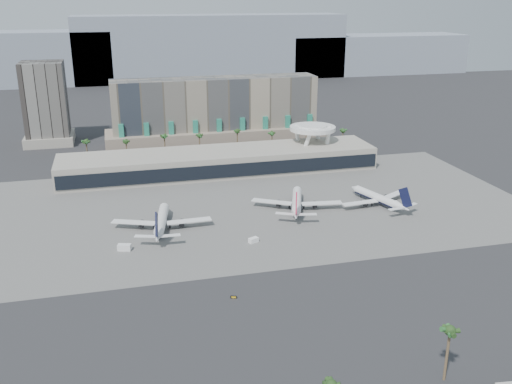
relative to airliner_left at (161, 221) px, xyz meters
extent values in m
plane|color=#232326|center=(38.33, -37.60, -3.72)|extent=(900.00, 900.00, 0.00)
cube|color=#5B5B59|center=(38.33, 17.40, -3.69)|extent=(260.00, 130.00, 0.06)
cube|color=gray|center=(98.33, 432.40, 31.28)|extent=(300.00, 60.00, 70.00)
cube|color=gray|center=(298.33, 432.40, 18.78)|extent=(220.00, 60.00, 45.00)
cube|color=gray|center=(48.33, 137.40, 17.28)|extent=(130.00, 22.00, 42.00)
cube|color=tan|center=(48.33, 135.40, 1.28)|extent=(140.00, 30.00, 10.00)
cube|color=#258269|center=(-11.67, 125.40, 5.28)|extent=(3.00, 2.00, 18.00)
cube|color=#258269|center=(3.33, 125.40, 5.28)|extent=(3.00, 2.00, 18.00)
cube|color=#258269|center=(18.33, 125.40, 5.28)|extent=(3.00, 2.00, 18.00)
cube|color=#258269|center=(33.33, 125.40, 5.28)|extent=(3.00, 2.00, 18.00)
cube|color=#258269|center=(48.33, 125.40, 5.28)|extent=(3.00, 2.00, 18.00)
cube|color=#258269|center=(63.33, 125.40, 5.28)|extent=(3.00, 2.00, 18.00)
cube|color=#258269|center=(78.33, 125.40, 5.28)|extent=(3.00, 2.00, 18.00)
cube|color=#258269|center=(93.33, 125.40, 5.28)|extent=(3.00, 2.00, 18.00)
cube|color=#258269|center=(108.33, 125.40, 5.28)|extent=(3.00, 2.00, 18.00)
cube|color=black|center=(-56.67, 162.40, 22.28)|extent=(26.00, 26.00, 52.00)
cube|color=#B8B2A1|center=(-56.67, 162.40, -0.72)|extent=(30.00, 30.00, 6.00)
cube|color=#B8B2A1|center=(38.33, 72.40, 2.28)|extent=(170.00, 32.00, 12.00)
cube|color=black|center=(38.33, 56.20, 1.78)|extent=(168.00, 0.60, 7.00)
cube|color=black|center=(38.33, 72.40, 9.53)|extent=(170.00, 12.00, 2.50)
cylinder|color=white|center=(99.70, 84.77, 7.28)|extent=(6.98, 6.99, 21.89)
cylinder|color=white|center=(86.97, 84.77, 7.28)|extent=(6.98, 6.99, 21.89)
cylinder|color=white|center=(86.97, 72.04, 7.28)|extent=(6.98, 6.99, 21.89)
cylinder|color=white|center=(99.70, 72.04, 7.28)|extent=(6.98, 6.99, 21.89)
cylinder|color=white|center=(93.33, 78.40, 16.28)|extent=(26.00, 26.00, 2.20)
cylinder|color=white|center=(93.33, 78.40, 17.58)|extent=(16.00, 16.00, 1.20)
cylinder|color=brown|center=(-31.67, 107.40, 2.28)|extent=(0.70, 0.70, 12.00)
sphere|color=#25441B|center=(-31.67, 107.40, 7.98)|extent=(2.80, 2.80, 2.80)
cylinder|color=brown|center=(-9.67, 107.40, 2.28)|extent=(0.70, 0.70, 12.00)
sphere|color=#25441B|center=(-9.67, 107.40, 7.98)|extent=(2.80, 2.80, 2.80)
cylinder|color=brown|center=(12.33, 107.40, 2.28)|extent=(0.70, 0.70, 12.00)
sphere|color=#25441B|center=(12.33, 107.40, 7.98)|extent=(2.80, 2.80, 2.80)
cylinder|color=brown|center=(33.33, 107.40, 2.28)|extent=(0.70, 0.70, 12.00)
sphere|color=#25441B|center=(33.33, 107.40, 7.98)|extent=(2.80, 2.80, 2.80)
cylinder|color=brown|center=(56.33, 107.40, 2.28)|extent=(0.70, 0.70, 12.00)
sphere|color=#25441B|center=(56.33, 107.40, 7.98)|extent=(2.80, 2.80, 2.80)
cylinder|color=brown|center=(78.33, 107.40, 2.28)|extent=(0.70, 0.70, 12.00)
sphere|color=#25441B|center=(78.33, 107.40, 7.98)|extent=(2.80, 2.80, 2.80)
cylinder|color=brown|center=(100.33, 107.40, 2.28)|extent=(0.70, 0.70, 12.00)
sphere|color=#25441B|center=(100.33, 107.40, 7.98)|extent=(2.80, 2.80, 2.80)
cylinder|color=brown|center=(123.33, 107.40, 2.28)|extent=(0.70, 0.70, 12.00)
sphere|color=#25441B|center=(123.33, 107.40, 7.98)|extent=(2.80, 2.80, 2.80)
cylinder|color=white|center=(0.32, 1.80, -0.02)|extent=(8.94, 28.29, 4.11)
cylinder|color=#0F1333|center=(0.32, 1.80, -0.18)|extent=(8.76, 27.72, 4.02)
cone|color=white|center=(3.13, 17.61, -0.02)|extent=(4.85, 5.27, 4.11)
cone|color=white|center=(-2.85, -16.02, 0.28)|extent=(5.66, 9.81, 4.11)
cube|color=white|center=(-10.98, 2.77, -0.64)|extent=(18.66, 10.75, 0.36)
cube|color=white|center=(11.26, -1.18, -0.64)|extent=(18.60, 4.72, 0.36)
cylinder|color=black|center=(-7.85, 2.73, -1.67)|extent=(2.94, 4.44, 2.26)
cylinder|color=black|center=(8.32, -0.14, -1.67)|extent=(2.94, 4.44, 2.26)
cube|color=#0F1333|center=(-3.12, -17.54, 5.62)|extent=(2.14, 9.27, 10.81)
cube|color=white|center=(-7.57, -16.23, 0.80)|extent=(8.51, 4.69, 0.26)
cube|color=white|center=(1.52, -17.84, 0.80)|extent=(8.29, 2.55, 0.26)
cylinder|color=black|center=(2.23, 12.56, -2.90)|extent=(0.51, 0.51, 1.64)
cylinder|color=black|center=(-3.09, 1.37, -2.90)|extent=(0.72, 0.72, 1.64)
cylinder|color=black|center=(3.37, 0.22, -2.90)|extent=(0.72, 0.72, 1.64)
cylinder|color=white|center=(61.79, 9.77, -0.05)|extent=(12.95, 27.63, 4.08)
cylinder|color=#0F1333|center=(61.79, 9.77, -0.20)|extent=(12.69, 27.08, 4.00)
cone|color=white|center=(67.00, 24.85, -0.05)|extent=(5.36, 5.67, 4.08)
cone|color=white|center=(55.91, -7.24, 0.26)|extent=(6.86, 10.01, 4.08)
cube|color=white|center=(50.85, 12.47, -0.66)|extent=(17.83, 12.97, 0.36)
cube|color=white|center=(72.06, 5.14, -0.66)|extent=(18.72, 6.31, 0.36)
cylinder|color=black|center=(53.91, 11.95, -1.68)|extent=(3.45, 4.59, 2.24)
cylinder|color=black|center=(69.33, 6.62, -1.68)|extent=(3.45, 4.59, 2.24)
cube|color=#B71438|center=(55.41, -8.68, 5.56)|extent=(3.51, 8.92, 10.74)
cube|color=white|center=(51.24, -6.70, 0.77)|extent=(8.29, 5.71, 0.26)
cube|color=white|center=(59.91, -9.70, 0.77)|extent=(8.44, 3.77, 0.26)
cylinder|color=black|center=(65.34, 20.03, -2.90)|extent=(0.51, 0.51, 1.63)
cylinder|color=black|center=(58.37, 9.87, -2.90)|extent=(0.71, 0.71, 1.63)
cylinder|color=black|center=(64.54, 7.74, -2.90)|extent=(0.71, 0.71, 1.63)
cylinder|color=white|center=(98.84, 5.88, -0.33)|extent=(11.19, 25.67, 3.77)
cylinder|color=#0F1333|center=(98.84, 5.88, -0.47)|extent=(10.97, 25.15, 3.69)
cone|color=white|center=(94.49, 19.95, -0.33)|extent=(4.85, 5.16, 3.77)
cone|color=white|center=(103.75, -10.00, -0.04)|extent=(6.11, 9.21, 3.77)
cube|color=white|center=(89.22, 1.91, -0.89)|extent=(17.23, 5.29, 0.33)
cube|color=white|center=(109.02, 8.04, -0.89)|extent=(16.64, 11.56, 0.33)
cylinder|color=black|center=(91.78, 3.20, -1.83)|extent=(3.09, 4.21, 2.07)
cylinder|color=black|center=(106.18, 7.65, -1.83)|extent=(3.09, 4.21, 2.07)
cube|color=#0F1333|center=(104.17, -11.35, 4.85)|extent=(2.98, 8.31, 9.92)
cube|color=white|center=(99.98, -12.15, 0.43)|extent=(7.77, 3.25, 0.24)
cube|color=white|center=(108.08, -9.65, 0.43)|extent=(7.70, 5.08, 0.24)
cylinder|color=black|center=(95.88, 15.45, -2.96)|extent=(0.47, 0.47, 1.51)
cylinder|color=black|center=(96.24, 4.09, -2.96)|extent=(0.66, 0.66, 1.51)
cylinder|color=black|center=(102.00, 5.87, -2.96)|extent=(0.66, 0.66, 1.51)
cube|color=white|center=(-15.64, -17.22, -2.50)|extent=(5.47, 3.78, 2.43)
cube|color=white|center=(33.61, -22.18, -2.76)|extent=(4.27, 3.43, 1.92)
cube|color=black|center=(16.89, -62.72, -3.26)|extent=(1.99, 0.93, 0.92)
cube|color=gold|center=(16.89, -62.88, -3.26)|extent=(1.40, 0.53, 0.55)
cylinder|color=black|center=(16.16, -62.72, -3.44)|extent=(0.11, 0.11, 0.55)
cylinder|color=black|center=(17.62, -62.72, -3.44)|extent=(0.11, 0.11, 0.55)
cylinder|color=brown|center=(59.82, -115.54, 3.61)|extent=(0.70, 0.70, 14.67)
sphere|color=#25441B|center=(59.82, -115.54, 10.65)|extent=(2.80, 2.80, 2.80)
camera|label=1|loc=(-15.81, -220.25, 88.45)|focal=40.00mm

